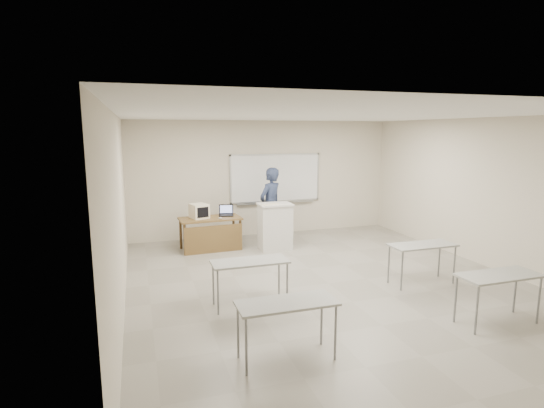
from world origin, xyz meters
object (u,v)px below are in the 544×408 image
object	(u,v)px
podium	(275,226)
presenter	(270,206)
keyboard	(270,204)
whiteboard	(276,179)
instructor_desk	(211,228)
laptop	(226,213)
mouse	(220,218)
crt_monitor	(199,211)

from	to	relation	value
podium	presenter	world-z (taller)	presenter
keyboard	whiteboard	bearing A→B (deg)	49.79
instructor_desk	laptop	distance (m)	0.55
instructor_desk	keyboard	bearing A→B (deg)	-21.50
podium	mouse	xyz separation A→B (m)	(-1.25, 0.22, 0.23)
laptop	presenter	bearing A→B (deg)	8.24
laptop	crt_monitor	bearing A→B (deg)	-157.68
instructor_desk	mouse	world-z (taller)	mouse
whiteboard	presenter	xyz separation A→B (m)	(-0.45, -0.97, -0.55)
laptop	whiteboard	bearing A→B (deg)	42.48
crt_monitor	presenter	distance (m)	1.74
podium	crt_monitor	world-z (taller)	crt_monitor
whiteboard	laptop	xyz separation A→B (m)	(-1.55, -0.89, -0.67)
whiteboard	keyboard	world-z (taller)	whiteboard
podium	presenter	distance (m)	0.63
keyboard	instructor_desk	bearing A→B (deg)	143.75
crt_monitor	mouse	xyz separation A→B (m)	(0.45, -0.24, -0.15)
crt_monitor	presenter	bearing A→B (deg)	-16.36
podium	presenter	bearing A→B (deg)	85.10
instructor_desk	laptop	size ratio (longest dim) A/B	4.19
crt_monitor	mouse	bearing A→B (deg)	-45.79
laptop	mouse	bearing A→B (deg)	-106.84
whiteboard	crt_monitor	bearing A→B (deg)	-155.42
mouse	laptop	bearing A→B (deg)	41.72
whiteboard	mouse	distance (m)	2.26
laptop	mouse	distance (m)	0.41
crt_monitor	podium	bearing A→B (deg)	-32.67
podium	laptop	bearing A→B (deg)	151.71
podium	laptop	size ratio (longest dim) A/B	3.22
instructor_desk	crt_monitor	bearing A→B (deg)	145.06
laptop	podium	bearing A→B (deg)	-16.36
crt_monitor	laptop	distance (m)	0.67
instructor_desk	mouse	bearing A→B (deg)	-27.12
podium	laptop	xyz separation A→B (m)	(-1.05, 0.58, 0.27)
keyboard	crt_monitor	bearing A→B (deg)	141.38
podium	laptop	world-z (taller)	podium
mouse	keyboard	size ratio (longest dim) A/B	0.23
instructor_desk	mouse	distance (m)	0.32
crt_monitor	keyboard	xyz separation A→B (m)	(1.55, -0.58, 0.17)
crt_monitor	presenter	size ratio (longest dim) A/B	0.22
keyboard	laptop	bearing A→B (deg)	124.21
whiteboard	keyboard	size ratio (longest dim) A/B	6.04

